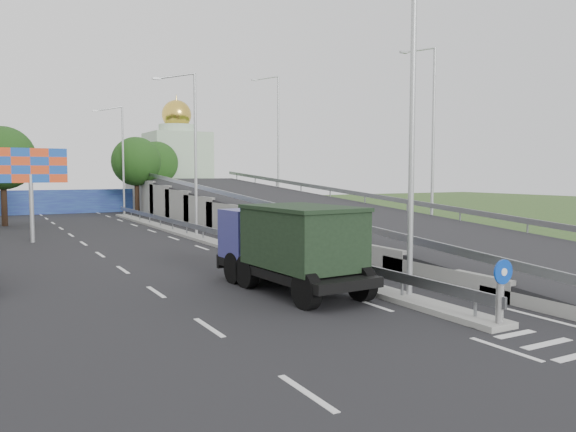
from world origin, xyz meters
TOP-DOWN VIEW (x-y plane):
  - road_surface at (-3.00, 20.00)m, footprint 26.00×90.00m
  - median at (0.00, 24.00)m, footprint 1.00×44.00m
  - overpass_ramp at (7.50, 24.00)m, footprint 10.00×50.00m
  - median_guardrail at (0.00, 24.00)m, footprint 0.09×44.00m
  - sign_bollard at (0.00, 2.17)m, footprint 0.64×0.23m
  - lamp_post_near at (0.11, 6.00)m, footprint 2.74×0.18m
  - lamp_post_mid at (0.11, 26.00)m, footprint 2.74×0.18m
  - lamp_post_far at (0.11, 46.00)m, footprint 2.74×0.18m
  - blue_wall at (-4.00, 52.00)m, footprint 30.00×0.50m
  - church at (10.00, 60.00)m, footprint 7.00×7.00m
  - billboard at (-9.00, 28.00)m, footprint 4.00×0.24m
  - tree_left_mid at (-10.00, 40.00)m, footprint 4.80×4.80m
  - tree_median_far at (2.00, 48.00)m, footprint 4.80×4.80m
  - tree_ramp_far at (6.00, 55.00)m, footprint 4.80×4.80m
  - dump_truck at (-2.34, 9.18)m, footprint 2.91×6.89m

SIDE VIEW (x-z plane):
  - road_surface at x=-3.00m, z-range -0.02..0.02m
  - median at x=0.00m, z-range 0.00..0.20m
  - median_guardrail at x=0.00m, z-range 0.39..1.10m
  - sign_bollard at x=0.00m, z-range 0.20..1.87m
  - blue_wall at x=-4.00m, z-range 0.00..2.40m
  - dump_truck at x=-2.34m, z-range 0.16..3.14m
  - overpass_ramp at x=7.50m, z-range 0.00..3.50m
  - billboard at x=-9.00m, z-range 1.44..6.94m
  - tree_left_mid at x=-10.00m, z-range 1.38..8.98m
  - tree_median_far at x=2.00m, z-range 1.38..8.98m
  - tree_ramp_far at x=6.00m, z-range 1.38..8.98m
  - church at x=10.00m, z-range -1.59..12.21m
  - lamp_post_near at x=0.11m, z-range 0.77..10.85m
  - lamp_post_mid at x=0.11m, z-range 0.77..10.85m
  - lamp_post_far at x=0.11m, z-range 0.77..10.85m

